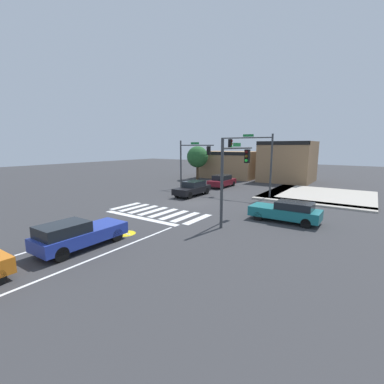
{
  "coord_description": "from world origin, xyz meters",
  "views": [
    {
      "loc": [
        13.37,
        -19.47,
        5.03
      ],
      "look_at": [
        0.53,
        -0.67,
        1.07
      ],
      "focal_mm": 24.89,
      "sensor_mm": 36.0,
      "label": 1
    }
  ],
  "objects_px": {
    "traffic_signal_northeast": "(253,153)",
    "car_black": "(193,188)",
    "traffic_signal_northwest": "(193,156)",
    "roadside_tree": "(197,157)",
    "car_blue": "(77,234)",
    "car_maroon": "(222,181)",
    "car_teal": "(287,211)",
    "traffic_signal_southeast": "(234,167)"
  },
  "relations": [
    {
      "from": "car_blue",
      "to": "car_teal",
      "type": "relative_size",
      "value": 1.0
    },
    {
      "from": "car_teal",
      "to": "car_maroon",
      "type": "relative_size",
      "value": 1.02
    },
    {
      "from": "car_maroon",
      "to": "traffic_signal_northeast",
      "type": "bearing_deg",
      "value": 55.04
    },
    {
      "from": "car_maroon",
      "to": "roadside_tree",
      "type": "xyz_separation_m",
      "value": [
        -6.63,
        4.6,
        2.62
      ]
    },
    {
      "from": "traffic_signal_northeast",
      "to": "car_black",
      "type": "relative_size",
      "value": 1.34
    },
    {
      "from": "traffic_signal_northeast",
      "to": "car_maroon",
      "type": "distance_m",
      "value": 7.36
    },
    {
      "from": "car_black",
      "to": "car_teal",
      "type": "height_order",
      "value": "car_black"
    },
    {
      "from": "car_blue",
      "to": "roadside_tree",
      "type": "height_order",
      "value": "roadside_tree"
    },
    {
      "from": "traffic_signal_southeast",
      "to": "car_teal",
      "type": "xyz_separation_m",
      "value": [
        2.97,
        2.01,
        -2.97
      ]
    },
    {
      "from": "car_maroon",
      "to": "traffic_signal_southeast",
      "type": "bearing_deg",
      "value": 30.77
    },
    {
      "from": "car_blue",
      "to": "car_maroon",
      "type": "xyz_separation_m",
      "value": [
        -3.52,
        21.72,
        0.01
      ]
    },
    {
      "from": "roadside_tree",
      "to": "car_maroon",
      "type": "bearing_deg",
      "value": -34.75
    },
    {
      "from": "traffic_signal_southeast",
      "to": "car_maroon",
      "type": "height_order",
      "value": "traffic_signal_southeast"
    },
    {
      "from": "car_blue",
      "to": "traffic_signal_northeast",
      "type": "bearing_deg",
      "value": -5.54
    },
    {
      "from": "car_blue",
      "to": "car_black",
      "type": "relative_size",
      "value": 0.98
    },
    {
      "from": "traffic_signal_northwest",
      "to": "car_blue",
      "type": "height_order",
      "value": "traffic_signal_northwest"
    },
    {
      "from": "car_teal",
      "to": "car_blue",
      "type": "bearing_deg",
      "value": 55.99
    },
    {
      "from": "traffic_signal_northwest",
      "to": "roadside_tree",
      "type": "xyz_separation_m",
      "value": [
        -4.57,
        8.02,
        -0.44
      ]
    },
    {
      "from": "roadside_tree",
      "to": "traffic_signal_northwest",
      "type": "bearing_deg",
      "value": -60.32
    },
    {
      "from": "traffic_signal_northeast",
      "to": "traffic_signal_southeast",
      "type": "distance_m",
      "value": 9.7
    },
    {
      "from": "car_teal",
      "to": "car_maroon",
      "type": "xyz_separation_m",
      "value": [
        -10.73,
        11.03,
        0.04
      ]
    },
    {
      "from": "traffic_signal_northwest",
      "to": "car_black",
      "type": "xyz_separation_m",
      "value": [
        2.29,
        -3.34,
        -3.06
      ]
    },
    {
      "from": "traffic_signal_northwest",
      "to": "roadside_tree",
      "type": "distance_m",
      "value": 9.24
    },
    {
      "from": "car_blue",
      "to": "car_black",
      "type": "distance_m",
      "value": 15.31
    },
    {
      "from": "traffic_signal_northeast",
      "to": "car_black",
      "type": "distance_m",
      "value": 6.9
    },
    {
      "from": "car_blue",
      "to": "roadside_tree",
      "type": "relative_size",
      "value": 0.9
    },
    {
      "from": "traffic_signal_northeast",
      "to": "car_black",
      "type": "bearing_deg",
      "value": 31.35
    },
    {
      "from": "traffic_signal_northwest",
      "to": "car_black",
      "type": "bearing_deg",
      "value": -55.61
    },
    {
      "from": "traffic_signal_southeast",
      "to": "car_blue",
      "type": "height_order",
      "value": "traffic_signal_southeast"
    },
    {
      "from": "traffic_signal_northeast",
      "to": "traffic_signal_northwest",
      "type": "xyz_separation_m",
      "value": [
        -7.33,
        0.27,
        -0.5
      ]
    },
    {
      "from": "traffic_signal_southeast",
      "to": "roadside_tree",
      "type": "relative_size",
      "value": 1.1
    },
    {
      "from": "traffic_signal_northwest",
      "to": "car_blue",
      "type": "xyz_separation_m",
      "value": [
        5.58,
        -18.3,
        -3.08
      ]
    },
    {
      "from": "traffic_signal_southeast",
      "to": "car_teal",
      "type": "bearing_deg",
      "value": -55.89
    },
    {
      "from": "traffic_signal_northwest",
      "to": "car_black",
      "type": "distance_m",
      "value": 5.08
    },
    {
      "from": "traffic_signal_northeast",
      "to": "roadside_tree",
      "type": "bearing_deg",
      "value": -34.84
    },
    {
      "from": "traffic_signal_northeast",
      "to": "traffic_signal_southeast",
      "type": "bearing_deg",
      "value": 104.91
    },
    {
      "from": "car_black",
      "to": "roadside_tree",
      "type": "xyz_separation_m",
      "value": [
        -6.86,
        11.36,
        2.62
      ]
    },
    {
      "from": "car_blue",
      "to": "roadside_tree",
      "type": "distance_m",
      "value": 28.33
    },
    {
      "from": "car_black",
      "to": "car_teal",
      "type": "xyz_separation_m",
      "value": [
        10.5,
        -4.27,
        -0.04
      ]
    },
    {
      "from": "traffic_signal_northwest",
      "to": "traffic_signal_southeast",
      "type": "relative_size",
      "value": 1.03
    },
    {
      "from": "car_black",
      "to": "car_teal",
      "type": "distance_m",
      "value": 11.34
    },
    {
      "from": "traffic_signal_northeast",
      "to": "car_black",
      "type": "height_order",
      "value": "traffic_signal_northeast"
    }
  ]
}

